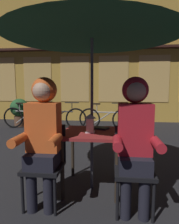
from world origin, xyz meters
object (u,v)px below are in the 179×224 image
Objects in this scene: lantern at (90,123)px; cafe_table at (92,139)px; chair_right at (133,163)px; patio_umbrella at (92,21)px; bicycle_nearest at (28,117)px; bicycle_third at (106,119)px; book at (100,128)px; person_right_hooded at (135,132)px; potted_plant at (20,110)px; bicycle_second at (60,118)px; chair_left at (46,160)px; person_left_hooded at (43,129)px.

cafe_table is at bearing 73.67° from lantern.
patio_umbrella is at bearing 142.45° from chair_right.
bicycle_third is at bearing 0.05° from bicycle_nearest.
book is at bearing -89.75° from bicycle_third.
person_right_hooded is 5.37m from potted_plant.
lantern is at bearing -69.61° from bicycle_second.
bicycle_nearest is (-2.37, 3.50, -1.71)m from patio_umbrella.
bicycle_third reaches higher than cafe_table.
book reaches higher than cafe_table.
chair_left is 4.02m from bicycle_second.
potted_plant is at bearing 144.23° from bicycle_nearest.
chair_left is 1.00× the size of chair_right.
bicycle_third is (0.08, 3.50, -0.29)m from cafe_table.
potted_plant is at bearing 173.91° from bicycle_third.
potted_plant is (-2.80, 3.81, -0.09)m from cafe_table.
bicycle_second is (-1.35, 3.55, -0.29)m from cafe_table.
patio_umbrella is 10.00× the size of lantern.
patio_umbrella is at bearing -91.39° from bicycle_third.
bicycle_third is at bearing 88.61° from cafe_table.
bicycle_second is (-0.87, 3.97, -0.50)m from person_left_hooded.
lantern is (-0.02, -0.05, -1.20)m from patio_umbrella.
person_right_hooded is at bearing -34.68° from book.
cafe_table is 0.85× the size of chair_left.
potted_plant reaches higher than bicycle_nearest.
cafe_table is 1.42m from patio_umbrella.
book is at bearing 58.98° from cafe_table.
book is (0.58, 0.53, 0.26)m from chair_left.
bicycle_nearest is (-2.35, 3.55, -0.51)m from lantern.
cafe_table is at bearing -69.11° from bicycle_second.
person_left_hooded is (-0.00, -0.06, 0.36)m from chair_left.
chair_right reaches higher than bicycle_third.
book is at bearing -51.50° from potted_plant.
person_right_hooded reaches higher than potted_plant.
cafe_table is 0.44× the size of bicycle_second.
patio_umbrella is 1.38× the size of bicycle_third.
person_left_hooded reaches higher than bicycle_second.
bicycle_second is at bearing 102.41° from person_left_hooded.
bicycle_third is 1.82× the size of potted_plant.
cafe_table is 3.20× the size of lantern.
patio_umbrella is at bearing 41.57° from person_left_hooded.
chair_left is 0.83m from book.
potted_plant reaches higher than book.
bicycle_second is 1.00× the size of bicycle_third.
bicycle_second is (-1.83, 3.97, -0.50)m from person_right_hooded.
lantern reaches higher than cafe_table.
bicycle_nearest is at bearing 124.09° from patio_umbrella.
person_left_hooded is (-0.48, -0.43, 0.21)m from cafe_table.
lantern is at bearing -54.22° from potted_plant.
chair_left is 4.31m from bicycle_nearest.
bicycle_nearest is 1.00× the size of bicycle_second.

